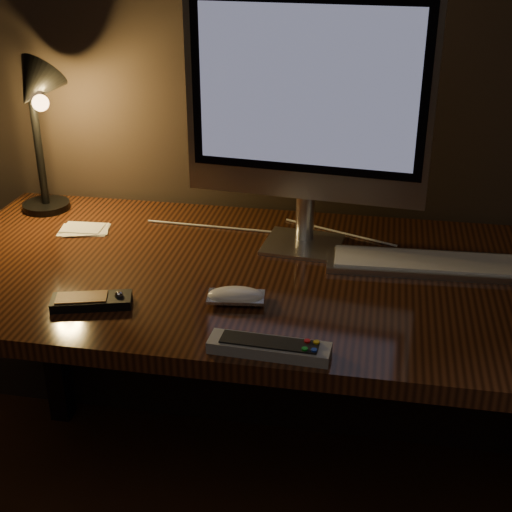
% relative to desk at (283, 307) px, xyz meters
% --- Properties ---
extents(desk, '(1.60, 0.75, 0.75)m').
position_rel_desk_xyz_m(desk, '(0.00, 0.00, 0.00)').
color(desk, '#3F1E0E').
rests_on(desk, ground).
extents(monitor, '(0.55, 0.18, 0.58)m').
position_rel_desk_xyz_m(monitor, '(0.03, 0.07, 0.47)').
color(monitor, silver).
rests_on(monitor, desk).
extents(keyboard, '(0.48, 0.15, 0.02)m').
position_rel_desk_xyz_m(keyboard, '(0.34, 0.02, 0.14)').
color(keyboard, silver).
rests_on(keyboard, desk).
extents(mouse, '(0.12, 0.08, 0.02)m').
position_rel_desk_xyz_m(mouse, '(-0.07, -0.22, 0.14)').
color(mouse, white).
rests_on(mouse, desk).
extents(media_remote, '(0.17, 0.10, 0.03)m').
position_rel_desk_xyz_m(media_remote, '(-0.35, -0.29, 0.14)').
color(media_remote, black).
rests_on(media_remote, desk).
extents(tv_remote, '(0.22, 0.07, 0.03)m').
position_rel_desk_xyz_m(tv_remote, '(0.03, -0.40, 0.14)').
color(tv_remote, '#989B9E').
rests_on(tv_remote, desk).
extents(papers, '(0.13, 0.10, 0.01)m').
position_rel_desk_xyz_m(papers, '(-0.52, 0.07, 0.13)').
color(papers, white).
rests_on(papers, desk).
extents(desk_lamp, '(0.19, 0.21, 0.42)m').
position_rel_desk_xyz_m(desk_lamp, '(-0.65, 0.16, 0.41)').
color(desk_lamp, black).
rests_on(desk_lamp, desk).
extents(cable, '(0.62, 0.16, 0.01)m').
position_rel_desk_xyz_m(cable, '(-0.05, 0.15, 0.13)').
color(cable, white).
rests_on(cable, desk).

